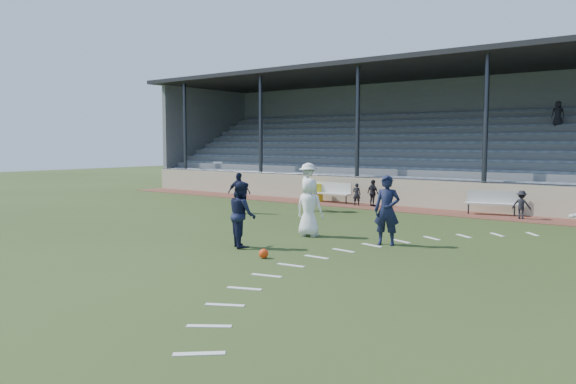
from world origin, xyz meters
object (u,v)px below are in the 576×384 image
Objects in this scene: player_white_lead at (309,207)px; player_navy_lead at (387,210)px; trash_bin at (318,192)px; bench_right at (492,200)px; bench_left at (332,191)px; football at (264,254)px.

player_navy_lead is at bearing 175.63° from player_white_lead.
trash_bin is at bearing 118.87° from player_navy_lead.
bench_right is 1.15× the size of player_white_lead.
player_navy_lead reaches higher than bench_left.
trash_bin is 10.21m from player_white_lead.
player_navy_lead is at bearing -105.58° from bench_right.
bench_left is 0.95m from trash_bin.
bench_left is at bearing -6.43° from trash_bin.
player_navy_lead is (7.27, -8.27, 0.39)m from bench_left.
player_white_lead is at bearing 167.28° from player_navy_lead.
player_white_lead is at bearing 107.17° from football.
player_navy_lead is (1.52, 3.48, 0.85)m from football.
football is at bearing 100.00° from player_white_lead.
bench_left is 1.03× the size of player_navy_lead.
player_navy_lead is (-0.18, -8.37, 0.39)m from bench_right.
player_navy_lead is (8.20, -8.37, 0.52)m from trash_bin.
player_white_lead reaches higher than football.
football is (6.68, -11.85, -0.33)m from trash_bin.
trash_bin is 0.48× the size of player_white_lead.
bench_left is 0.99× the size of bench_right.
bench_left and bench_right have the same top height.
bench_right is 8.67× the size of football.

